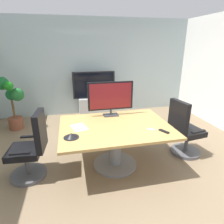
# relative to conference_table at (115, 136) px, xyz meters

# --- Properties ---
(ground_plane) EXTENTS (6.80, 6.80, 0.00)m
(ground_plane) POSITION_rel_conference_table_xyz_m (0.09, 0.02, -0.57)
(ground_plane) COLOR #7A664C
(wall_back_glass_partition) EXTENTS (5.79, 0.10, 2.75)m
(wall_back_glass_partition) POSITION_rel_conference_table_xyz_m (0.09, 2.92, 0.80)
(wall_back_glass_partition) COLOR #9EB2B7
(wall_back_glass_partition) RESTS_ON ground
(conference_table) EXTENTS (1.80, 1.33, 0.76)m
(conference_table) POSITION_rel_conference_table_xyz_m (0.00, 0.00, 0.00)
(conference_table) COLOR #B2894C
(conference_table) RESTS_ON ground
(office_chair_left) EXTENTS (0.61, 0.59, 1.09)m
(office_chair_left) POSITION_rel_conference_table_xyz_m (-1.34, -0.01, -0.12)
(office_chair_left) COLOR #4C4C51
(office_chair_left) RESTS_ON ground
(office_chair_right) EXTENTS (0.62, 0.60, 1.09)m
(office_chair_right) POSITION_rel_conference_table_xyz_m (1.35, 0.06, -0.12)
(office_chair_right) COLOR #4C4C51
(office_chair_right) RESTS_ON ground
(tv_monitor) EXTENTS (0.84, 0.18, 0.64)m
(tv_monitor) POSITION_rel_conference_table_xyz_m (0.03, 0.49, 0.54)
(tv_monitor) COLOR #333338
(tv_monitor) RESTS_ON conference_table
(wall_display_unit) EXTENTS (1.20, 0.36, 1.31)m
(wall_display_unit) POSITION_rel_conference_table_xyz_m (-0.01, 2.56, -0.13)
(wall_display_unit) COLOR #B7BABC
(wall_display_unit) RESTS_ON ground
(potted_plant) EXTENTS (0.60, 0.56, 1.33)m
(potted_plant) POSITION_rel_conference_table_xyz_m (-2.08, 2.02, 0.18)
(potted_plant) COLOR brown
(potted_plant) RESTS_ON ground
(conference_phone) EXTENTS (0.22, 0.22, 0.07)m
(conference_phone) POSITION_rel_conference_table_xyz_m (-0.72, -0.28, 0.22)
(conference_phone) COLOR black
(conference_phone) RESTS_ON conference_table
(remote_control) EXTENTS (0.12, 0.17, 0.02)m
(remote_control) POSITION_rel_conference_table_xyz_m (0.67, -0.40, 0.19)
(remote_control) COLOR black
(remote_control) RESTS_ON conference_table
(whiteboard_marker) EXTENTS (0.12, 0.09, 0.02)m
(whiteboard_marker) POSITION_rel_conference_table_xyz_m (0.51, -0.29, 0.19)
(whiteboard_marker) COLOR silver
(whiteboard_marker) RESTS_ON conference_table
(paper_notepad) EXTENTS (0.28, 0.35, 0.01)m
(paper_notepad) POSITION_rel_conference_table_xyz_m (-0.59, 0.05, 0.19)
(paper_notepad) COLOR white
(paper_notepad) RESTS_ON conference_table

